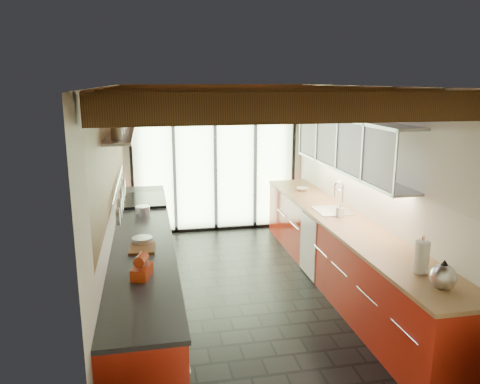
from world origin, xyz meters
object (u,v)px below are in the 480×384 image
at_px(paper_towel, 422,257).
at_px(kettle, 443,275).
at_px(stand_mixer, 142,268).
at_px(soap_bottle, 340,210).
at_px(bowl, 302,189).

bearing_deg(paper_towel, kettle, -90.00).
bearing_deg(stand_mixer, soap_bottle, 29.99).
relative_size(stand_mixer, bowl, 1.46).
bearing_deg(bowl, kettle, -90.00).
xyz_separation_m(kettle, soap_bottle, (0.00, 2.20, -0.03)).
height_order(stand_mixer, kettle, kettle).
xyz_separation_m(stand_mixer, paper_towel, (2.54, -0.41, 0.06)).
xyz_separation_m(stand_mixer, soap_bottle, (2.54, 1.47, -0.00)).
distance_m(paper_towel, soap_bottle, 1.88).
bearing_deg(paper_towel, bowl, 90.00).
relative_size(paper_towel, bowl, 1.87).
relative_size(kettle, bowl, 1.49).
distance_m(kettle, paper_towel, 0.33).
bearing_deg(paper_towel, soap_bottle, 90.00).
height_order(soap_bottle, bowl, soap_bottle).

